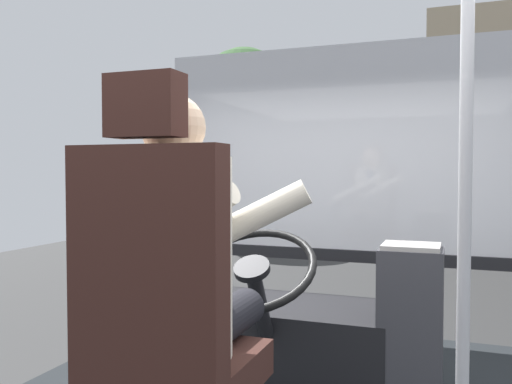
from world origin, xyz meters
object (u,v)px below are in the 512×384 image
at_px(steering_console, 282,338).
at_px(bus_driver, 181,256).
at_px(handrail_pole, 465,191).
at_px(driver_seat, 165,333).
at_px(fare_box, 410,328).

bearing_deg(steering_console, bus_driver, -90.00).
relative_size(steering_console, handrail_pole, 0.54).
bearing_deg(driver_seat, handrail_pole, 30.11).
distance_m(driver_seat, steering_console, 1.25).
bearing_deg(steering_console, driver_seat, -90.00).
xyz_separation_m(bus_driver, handrail_pole, (0.86, 0.40, 0.21)).
bearing_deg(fare_box, bus_driver, -123.71).
xyz_separation_m(handrail_pole, fare_box, (-0.21, 0.57, -0.64)).
height_order(handrail_pole, fare_box, handrail_pole).
xyz_separation_m(driver_seat, handrail_pole, (0.86, 0.50, 0.43)).
xyz_separation_m(driver_seat, bus_driver, (0.00, 0.10, 0.22)).
bearing_deg(steering_console, handrail_pole, -38.94).
height_order(driver_seat, handrail_pole, handrail_pole).
distance_m(driver_seat, handrail_pole, 1.08).
relative_size(driver_seat, handrail_pole, 0.67).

